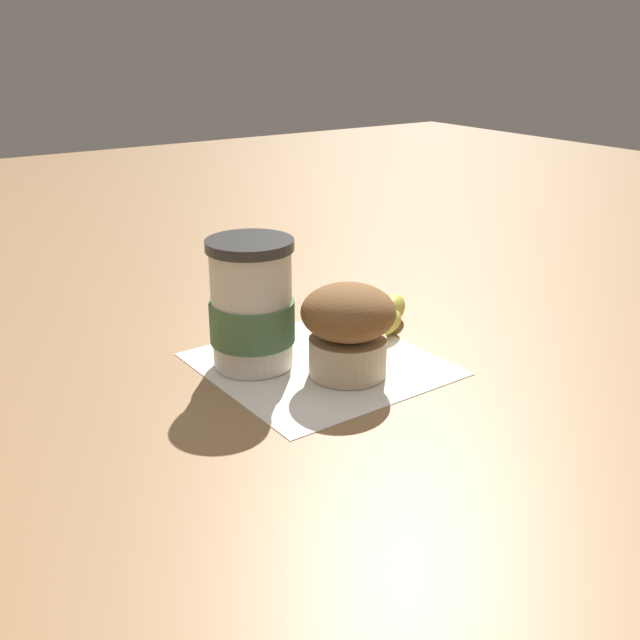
% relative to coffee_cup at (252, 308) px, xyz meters
% --- Properties ---
extents(ground_plane, '(3.00, 3.00, 0.00)m').
position_rel_coffee_cup_xyz_m(ground_plane, '(0.06, -0.04, -0.06)').
color(ground_plane, '#936D47').
extents(paper_napkin, '(0.22, 0.22, 0.00)m').
position_rel_coffee_cup_xyz_m(paper_napkin, '(0.06, -0.04, -0.06)').
color(paper_napkin, white).
rests_on(paper_napkin, ground_plane).
extents(coffee_cup, '(0.08, 0.08, 0.13)m').
position_rel_coffee_cup_xyz_m(coffee_cup, '(0.00, 0.00, 0.00)').
color(coffee_cup, silver).
rests_on(coffee_cup, paper_napkin).
extents(muffin, '(0.09, 0.09, 0.09)m').
position_rel_coffee_cup_xyz_m(muffin, '(0.06, -0.07, -0.01)').
color(muffin, beige).
rests_on(muffin, paper_napkin).
extents(banana, '(0.14, 0.08, 0.03)m').
position_rel_coffee_cup_xyz_m(banana, '(0.15, -0.01, -0.04)').
color(banana, '#D6CC4C').
rests_on(banana, paper_napkin).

